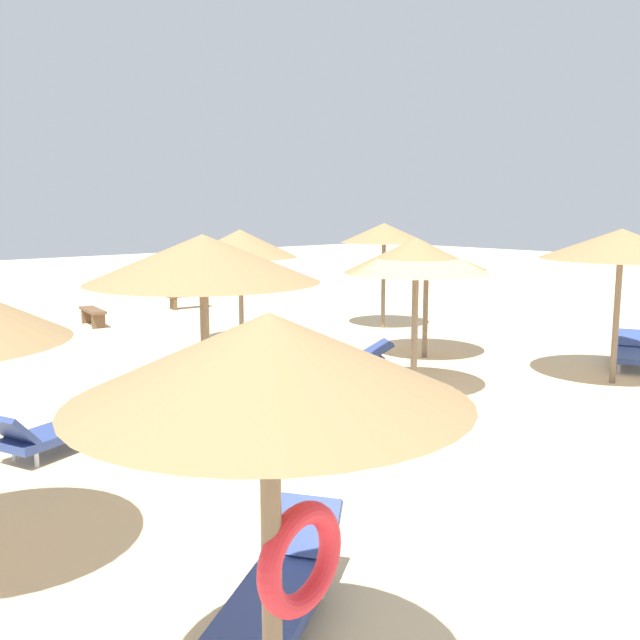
% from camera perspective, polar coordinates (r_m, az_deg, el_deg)
% --- Properties ---
extents(ground_plane, '(80.00, 80.00, 0.00)m').
position_cam_1_polar(ground_plane, '(12.13, 9.56, -7.30)').
color(ground_plane, beige).
extents(parasol_0, '(2.99, 2.99, 3.06)m').
position_cam_1_polar(parasol_0, '(9.13, -9.40, 4.86)').
color(parasol_0, '#75604C').
rests_on(parasol_0, ground).
extents(parasol_1, '(3.00, 3.00, 2.99)m').
position_cam_1_polar(parasol_1, '(14.63, 23.08, 5.62)').
color(parasol_1, '#75604C').
rests_on(parasol_1, ground).
extents(parasol_2, '(2.25, 2.25, 2.84)m').
position_cam_1_polar(parasol_2, '(3.89, -4.03, -3.76)').
color(parasol_2, '#75604C').
rests_on(parasol_2, ground).
extents(parasol_4, '(2.56, 2.56, 2.86)m').
position_cam_1_polar(parasol_4, '(12.63, 7.74, 5.13)').
color(parasol_4, '#75604C').
rests_on(parasol_4, ground).
extents(parasol_6, '(2.68, 2.68, 2.53)m').
position_cam_1_polar(parasol_6, '(16.06, 8.58, 4.97)').
color(parasol_6, '#75604C').
rests_on(parasol_6, ground).
extents(parasol_7, '(2.42, 2.42, 2.95)m').
position_cam_1_polar(parasol_7, '(19.92, 5.18, 6.96)').
color(parasol_7, '#75604C').
rests_on(parasol_7, ground).
extents(parasol_8, '(2.77, 2.77, 2.86)m').
position_cam_1_polar(parasol_8, '(17.34, -6.45, 6.12)').
color(parasol_8, '#75604C').
rests_on(parasol_8, ground).
extents(lounger_0, '(1.97, 1.23, 0.77)m').
position_cam_1_polar(lounger_0, '(10.60, -20.75, -8.37)').
color(lounger_0, '#33478C').
rests_on(lounger_0, ground).
extents(lounger_1, '(1.99, 1.41, 0.67)m').
position_cam_1_polar(lounger_1, '(16.66, 23.71, -2.34)').
color(lounger_1, '#33478C').
rests_on(lounger_1, ground).
extents(lounger_2, '(1.91, 1.54, 0.79)m').
position_cam_1_polar(lounger_2, '(6.20, -3.27, -20.65)').
color(lounger_2, '#33478C').
rests_on(lounger_2, ground).
extents(lounger_4, '(1.98, 1.50, 0.64)m').
position_cam_1_polar(lounger_4, '(14.67, 2.23, -3.05)').
color(lounger_4, '#33478C').
rests_on(lounger_4, ground).
extents(bench_0, '(0.63, 1.54, 0.49)m').
position_cam_1_polar(bench_0, '(21.41, -17.81, 0.48)').
color(bench_0, brown).
rests_on(bench_0, ground).
extents(bench_1, '(1.54, 0.57, 0.49)m').
position_cam_1_polar(bench_1, '(24.28, -10.53, 1.74)').
color(bench_1, brown).
rests_on(bench_1, ground).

